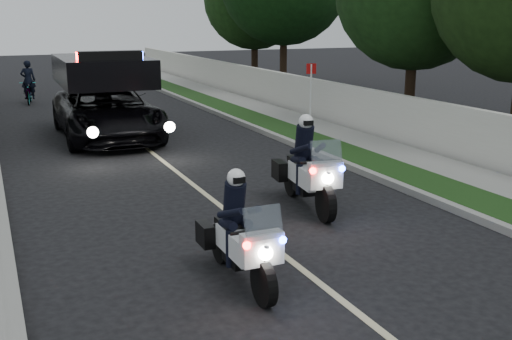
{
  "coord_description": "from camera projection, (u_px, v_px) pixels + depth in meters",
  "views": [
    {
      "loc": [
        -4.17,
        -5.67,
        3.76
      ],
      "look_at": [
        0.28,
        4.39,
        1.0
      ],
      "focal_mm": 43.12,
      "sensor_mm": 36.0,
      "label": 1
    }
  ],
  "objects": [
    {
      "name": "ground",
      "position": [
        379.0,
        330.0,
        7.58
      ],
      "size": [
        120.0,
        120.0,
        0.0
      ],
      "primitive_type": "plane",
      "color": "black",
      "rests_on": "ground"
    },
    {
      "name": "tree_right_e",
      "position": [
        283.0,
        92.0,
        31.42
      ],
      "size": [
        7.14,
        7.14,
        10.69
      ],
      "primitive_type": null,
      "rotation": [
        0.0,
        0.0,
        0.12
      ],
      "color": "#123510",
      "rests_on": "ground"
    },
    {
      "name": "bicycle",
      "position": [
        30.0,
        104.0,
        27.14
      ],
      "size": [
        0.89,
        1.97,
        0.99
      ],
      "primitive_type": "imported",
      "rotation": [
        0.0,
        0.0,
        -0.13
      ],
      "color": "black",
      "rests_on": "ground"
    },
    {
      "name": "property_wall",
      "position": [
        384.0,
        116.0,
        19.05
      ],
      "size": [
        0.22,
        60.0,
        1.5
      ],
      "primitive_type": "cube",
      "color": "beige",
      "rests_on": "ground"
    },
    {
      "name": "police_moto_left",
      "position": [
        240.0,
        281.0,
        8.96
      ],
      "size": [
        0.7,
        1.97,
        1.67
      ],
      "primitive_type": null,
      "rotation": [
        0.0,
        0.0,
        -0.01
      ],
      "color": "silver",
      "rests_on": "ground"
    },
    {
      "name": "curb_right",
      "position": [
        298.0,
        145.0,
        18.04
      ],
      "size": [
        0.2,
        60.0,
        0.15
      ],
      "primitive_type": "cube",
      "color": "gray",
      "rests_on": "ground"
    },
    {
      "name": "tree_right_b",
      "position": [
        408.0,
        126.0,
        21.58
      ],
      "size": [
        6.25,
        6.25,
        9.02
      ],
      "primitive_type": null,
      "rotation": [
        0.0,
        0.0,
        0.17
      ],
      "color": "#193B13",
      "rests_on": "ground"
    },
    {
      "name": "police_suv",
      "position": [
        108.0,
        138.0,
        19.46
      ],
      "size": [
        2.93,
        6.17,
        2.98
      ],
      "primitive_type": "imported",
      "rotation": [
        0.0,
        0.0,
        -0.02
      ],
      "color": "black",
      "rests_on": "ground"
    },
    {
      "name": "sidewalk_right",
      "position": [
        356.0,
        140.0,
        18.82
      ],
      "size": [
        1.4,
        60.0,
        0.16
      ],
      "primitive_type": "cube",
      "color": "gray",
      "rests_on": "ground"
    },
    {
      "name": "cyclist",
      "position": [
        30.0,
        104.0,
        27.14
      ],
      "size": [
        0.63,
        0.44,
        1.69
      ],
      "primitive_type": "imported",
      "rotation": [
        0.0,
        0.0,
        3.08
      ],
      "color": "black",
      "rests_on": "ground"
    },
    {
      "name": "lane_marking",
      "position": [
        162.0,
        160.0,
        16.45
      ],
      "size": [
        0.12,
        50.0,
        0.01
      ],
      "primitive_type": "cube",
      "color": "#BFB78C",
      "rests_on": "ground"
    },
    {
      "name": "tree_right_d",
      "position": [
        255.0,
        86.0,
        34.03
      ],
      "size": [
        6.09,
        6.09,
        9.12
      ],
      "primitive_type": null,
      "rotation": [
        0.0,
        0.0,
        0.12
      ],
      "color": "#1C4115",
      "rests_on": "ground"
    },
    {
      "name": "grass_verge",
      "position": [
        319.0,
        143.0,
        18.31
      ],
      "size": [
        1.2,
        60.0,
        0.16
      ],
      "primitive_type": "cube",
      "color": "#193814",
      "rests_on": "ground"
    },
    {
      "name": "sign_post",
      "position": [
        310.0,
        128.0,
        21.23
      ],
      "size": [
        0.4,
        0.4,
        2.28
      ],
      "primitive_type": null,
      "rotation": [
        0.0,
        0.0,
        -0.14
      ],
      "color": "#A01A0B",
      "rests_on": "ground"
    },
    {
      "name": "police_moto_right",
      "position": [
        307.0,
        207.0,
        12.43
      ],
      "size": [
        1.05,
        2.3,
        1.89
      ],
      "primitive_type": null,
      "rotation": [
        0.0,
        0.0,
        -0.13
      ],
      "color": "silver",
      "rests_on": "ground"
    }
  ]
}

